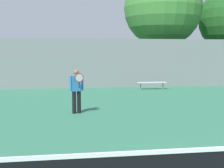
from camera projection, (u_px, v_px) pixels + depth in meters
The scene contains 4 objects.
tennis_player at pixel (76, 89), 11.04m from camera, with size 0.51×0.47×1.56m.
bench_courtside_near at pixel (152, 83), 18.46m from camera, with size 1.72×0.40×0.43m.
back_fence at pixel (118, 63), 19.39m from camera, with size 32.08×0.06×3.03m.
tree_dark_dense at pixel (163, 8), 22.61m from camera, with size 5.66×5.66×8.24m.
Camera 1 is at (-3.36, -3.56, 2.13)m, focal length 50.00 mm.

